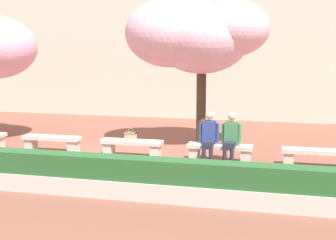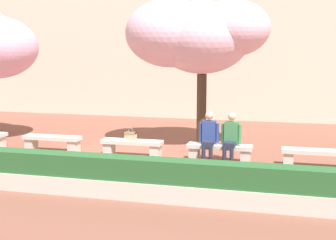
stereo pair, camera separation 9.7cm
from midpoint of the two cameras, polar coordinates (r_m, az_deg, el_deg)
name	(u,v)px [view 2 (the right image)]	position (r m, az deg, el deg)	size (l,w,h in m)	color
ground_plane	(132,156)	(12.62, -4.17, -4.46)	(100.00, 100.00, 0.00)	brown
building_facade	(198,4)	(21.11, 3.80, 13.92)	(28.00, 4.00, 9.57)	beige
stone_bench_near_west	(52,141)	(13.49, -13.73, -2.53)	(1.66, 0.43, 0.45)	beige
stone_bench_center	(132,146)	(12.56, -4.19, -3.13)	(1.66, 0.43, 0.45)	beige
stone_bench_near_east	(220,150)	(12.02, 6.55, -3.71)	(1.66, 0.43, 0.45)	beige
stone_bench_east_end	(316,156)	(11.94, 17.87, -4.17)	(1.66, 0.43, 0.45)	beige
person_seated_left	(209,135)	(11.93, 5.22, -1.82)	(0.51, 0.70, 1.29)	black
person_seated_right	(231,136)	(11.86, 7.89, -1.94)	(0.51, 0.70, 1.29)	black
handbag	(131,135)	(12.49, -4.37, -1.89)	(0.30, 0.15, 0.34)	tan
cherry_tree_main	(197,35)	(13.59, 3.73, 10.34)	(4.09, 3.12, 4.27)	#473323
planter_hedge_foreground	(78,174)	(9.57, -10.58, -6.52)	(15.84, 0.50, 0.80)	beige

